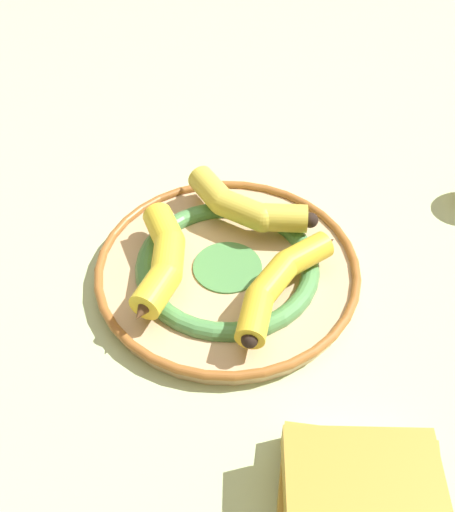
{
  "coord_description": "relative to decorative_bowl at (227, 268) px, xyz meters",
  "views": [
    {
      "loc": [
        0.44,
        0.22,
        0.54
      ],
      "look_at": [
        0.02,
        -0.03,
        0.04
      ],
      "focal_mm": 42.0,
      "sensor_mm": 36.0,
      "label": 1
    }
  ],
  "objects": [
    {
      "name": "ground_plane",
      "position": [
        -0.02,
        0.03,
        -0.01
      ],
      "size": [
        2.8,
        2.8,
        0.0
      ],
      "primitive_type": "plane",
      "color": "#B2C693"
    },
    {
      "name": "decorative_bowl",
      "position": [
        0.0,
        0.0,
        0.0
      ],
      "size": [
        0.31,
        0.31,
        0.03
      ],
      "color": "tan",
      "rests_on": "ground_plane"
    },
    {
      "name": "banana_a",
      "position": [
        0.01,
        0.07,
        0.03
      ],
      "size": [
        0.19,
        0.06,
        0.03
      ],
      "rotation": [
        0.0,
        0.0,
        -0.05
      ],
      "color": "gold",
      "rests_on": "decorative_bowl"
    },
    {
      "name": "banana_b",
      "position": [
        0.05,
        -0.05,
        0.03
      ],
      "size": [
        0.16,
        0.1,
        0.04
      ],
      "rotation": [
        0.0,
        0.0,
        -2.61
      ],
      "color": "yellow",
      "rests_on": "decorative_bowl"
    },
    {
      "name": "banana_c",
      "position": [
        -0.07,
        -0.02,
        0.03
      ],
      "size": [
        0.06,
        0.19,
        0.03
      ],
      "rotation": [
        0.0,
        0.0,
        -4.72
      ],
      "color": "gold",
      "rests_on": "decorative_bowl"
    }
  ]
}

